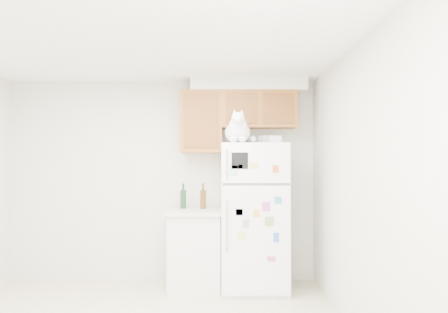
{
  "coord_description": "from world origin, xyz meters",
  "views": [
    {
      "loc": [
        0.75,
        -3.5,
        1.48
      ],
      "look_at": [
        0.77,
        1.55,
        1.55
      ],
      "focal_mm": 35.0,
      "sensor_mm": 36.0,
      "label": 1
    }
  ],
  "objects_px": {
    "base_counter": "(195,248)",
    "bottle_amber": "(203,196)",
    "storage_box_back": "(268,140)",
    "storage_box_front": "(274,140)",
    "bottle_green": "(183,196)",
    "cat": "(238,131)",
    "refrigerator": "(254,216)"
  },
  "relations": [
    {
      "from": "cat",
      "to": "storage_box_back",
      "type": "height_order",
      "value": "cat"
    },
    {
      "from": "storage_box_back",
      "to": "cat",
      "type": "bearing_deg",
      "value": -158.51
    },
    {
      "from": "cat",
      "to": "storage_box_front",
      "type": "relative_size",
      "value": 3.45
    },
    {
      "from": "bottle_amber",
      "to": "bottle_green",
      "type": "bearing_deg",
      "value": 170.81
    },
    {
      "from": "storage_box_back",
      "to": "storage_box_front",
      "type": "xyz_separation_m",
      "value": [
        0.06,
        -0.15,
        -0.01
      ]
    },
    {
      "from": "storage_box_front",
      "to": "bottle_green",
      "type": "xyz_separation_m",
      "value": [
        -1.08,
        0.27,
        -0.67
      ]
    },
    {
      "from": "storage_box_back",
      "to": "storage_box_front",
      "type": "bearing_deg",
      "value": -90.92
    },
    {
      "from": "storage_box_back",
      "to": "storage_box_front",
      "type": "relative_size",
      "value": 1.2
    },
    {
      "from": "base_counter",
      "to": "bottle_amber",
      "type": "distance_m",
      "value": 0.63
    },
    {
      "from": "refrigerator",
      "to": "base_counter",
      "type": "xyz_separation_m",
      "value": [
        -0.69,
        0.07,
        -0.39
      ]
    },
    {
      "from": "base_counter",
      "to": "storage_box_back",
      "type": "distance_m",
      "value": 1.55
    },
    {
      "from": "refrigerator",
      "to": "storage_box_front",
      "type": "relative_size",
      "value": 11.33
    },
    {
      "from": "base_counter",
      "to": "storage_box_front",
      "type": "bearing_deg",
      "value": -6.96
    },
    {
      "from": "base_counter",
      "to": "bottle_amber",
      "type": "relative_size",
      "value": 2.98
    },
    {
      "from": "base_counter",
      "to": "storage_box_back",
      "type": "bearing_deg",
      "value": 2.71
    },
    {
      "from": "storage_box_back",
      "to": "bottle_green",
      "type": "distance_m",
      "value": 1.23
    },
    {
      "from": "refrigerator",
      "to": "bottle_green",
      "type": "relative_size",
      "value": 5.55
    },
    {
      "from": "bottle_green",
      "to": "storage_box_back",
      "type": "bearing_deg",
      "value": -6.5
    },
    {
      "from": "base_counter",
      "to": "bottle_green",
      "type": "bearing_deg",
      "value": 134.99
    },
    {
      "from": "storage_box_back",
      "to": "bottle_amber",
      "type": "xyz_separation_m",
      "value": [
        -0.78,
        0.08,
        -0.68
      ]
    },
    {
      "from": "refrigerator",
      "to": "base_counter",
      "type": "bearing_deg",
      "value": 173.91
    },
    {
      "from": "base_counter",
      "to": "cat",
      "type": "height_order",
      "value": "cat"
    },
    {
      "from": "storage_box_front",
      "to": "bottle_green",
      "type": "distance_m",
      "value": 1.3
    },
    {
      "from": "base_counter",
      "to": "storage_box_back",
      "type": "relative_size",
      "value": 5.11
    },
    {
      "from": "base_counter",
      "to": "storage_box_back",
      "type": "xyz_separation_m",
      "value": [
        0.86,
        0.04,
        1.29
      ]
    },
    {
      "from": "cat",
      "to": "bottle_green",
      "type": "height_order",
      "value": "cat"
    },
    {
      "from": "base_counter",
      "to": "bottle_green",
      "type": "relative_size",
      "value": 3.0
    },
    {
      "from": "base_counter",
      "to": "storage_box_front",
      "type": "xyz_separation_m",
      "value": [
        0.92,
        -0.11,
        1.28
      ]
    },
    {
      "from": "refrigerator",
      "to": "storage_box_front",
      "type": "bearing_deg",
      "value": -9.53
    },
    {
      "from": "storage_box_front",
      "to": "bottle_green",
      "type": "bearing_deg",
      "value": 148.38
    },
    {
      "from": "storage_box_front",
      "to": "bottle_green",
      "type": "relative_size",
      "value": 0.49
    },
    {
      "from": "refrigerator",
      "to": "bottle_amber",
      "type": "distance_m",
      "value": 0.67
    }
  ]
}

